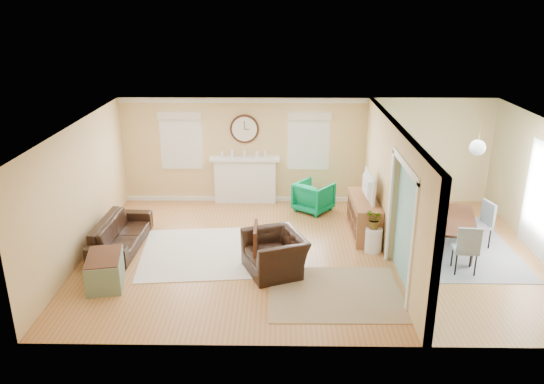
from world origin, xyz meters
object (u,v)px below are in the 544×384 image
(green_chair, at_px, (314,197))
(dining_table, at_px, (450,232))
(sofa, at_px, (121,233))
(credenza, at_px, (364,217))
(eames_chair, at_px, (275,253))

(green_chair, height_order, dining_table, green_chair)
(sofa, distance_m, credenza, 5.09)
(green_chair, bearing_deg, credenza, 165.30)
(sofa, height_order, green_chair, green_chair)
(sofa, xyz_separation_m, credenza, (5.03, 0.72, 0.10))
(dining_table, bearing_deg, eames_chair, 122.03)
(sofa, bearing_deg, green_chair, -61.78)
(eames_chair, bearing_deg, sofa, -129.26)
(sofa, bearing_deg, eames_chair, -106.21)
(green_chair, height_order, credenza, credenza)
(eames_chair, distance_m, credenza, 2.56)
(credenza, bearing_deg, dining_table, -19.75)
(green_chair, xyz_separation_m, dining_table, (2.66, -1.92, -0.05))
(eames_chair, bearing_deg, credenza, 110.58)
(sofa, distance_m, dining_table, 6.70)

